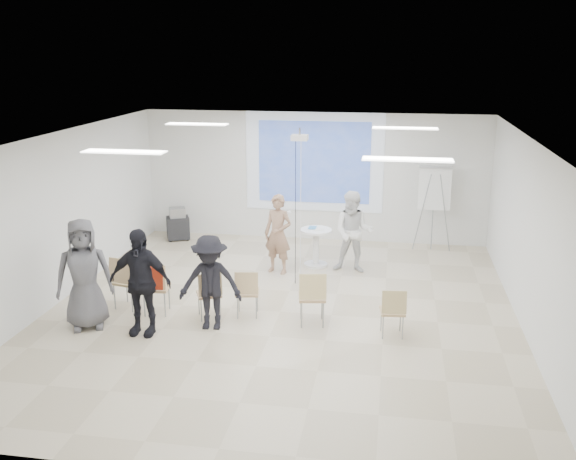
% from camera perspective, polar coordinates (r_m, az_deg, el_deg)
% --- Properties ---
extents(floor, '(8.00, 9.00, 0.10)m').
position_cam_1_polar(floor, '(11.21, -0.68, -7.52)').
color(floor, beige).
rests_on(floor, ground).
extents(ceiling, '(8.00, 9.00, 0.10)m').
position_cam_1_polar(ceiling, '(10.38, -0.73, 8.40)').
color(ceiling, white).
rests_on(ceiling, wall_back).
extents(wall_back, '(8.00, 0.10, 3.00)m').
position_cam_1_polar(wall_back, '(15.07, 2.35, 4.77)').
color(wall_back, silver).
rests_on(wall_back, floor).
extents(wall_left, '(0.10, 9.00, 3.00)m').
position_cam_1_polar(wall_left, '(12.06, -20.01, 0.98)').
color(wall_left, silver).
rests_on(wall_left, floor).
extents(wall_right, '(0.10, 9.00, 3.00)m').
position_cam_1_polar(wall_right, '(10.77, 21.03, -0.84)').
color(wall_right, silver).
rests_on(wall_right, floor).
extents(projection_halo, '(3.20, 0.01, 2.30)m').
position_cam_1_polar(projection_halo, '(14.94, 2.33, 6.04)').
color(projection_halo, silver).
rests_on(projection_halo, wall_back).
extents(projection_image, '(2.60, 0.01, 1.90)m').
position_cam_1_polar(projection_image, '(14.93, 2.33, 6.03)').
color(projection_image, '#3555B6').
rests_on(projection_image, wall_back).
extents(pedestal_table, '(0.68, 0.68, 0.82)m').
position_cam_1_polar(pedestal_table, '(13.34, 2.50, -1.35)').
color(pedestal_table, white).
rests_on(pedestal_table, floor).
extents(player_left, '(0.77, 0.63, 1.83)m').
position_cam_1_polar(player_left, '(12.82, -0.90, 0.10)').
color(player_left, tan).
rests_on(player_left, floor).
extents(player_right, '(0.94, 0.77, 1.85)m').
position_cam_1_polar(player_right, '(12.93, 5.85, 0.19)').
color(player_right, white).
rests_on(player_right, floor).
extents(controller_left, '(0.08, 0.13, 0.04)m').
position_cam_1_polar(controller_left, '(12.96, 0.08, 1.59)').
color(controller_left, white).
rests_on(controller_left, player_left).
extents(controller_right, '(0.04, 0.11, 0.04)m').
position_cam_1_polar(controller_right, '(13.10, 5.17, 1.88)').
color(controller_right, white).
rests_on(controller_right, player_right).
extents(chair_far_left, '(0.54, 0.56, 0.95)m').
position_cam_1_polar(chair_far_left, '(11.47, -14.26, -4.18)').
color(chair_far_left, tan).
rests_on(chair_far_left, floor).
extents(chair_left_mid, '(0.49, 0.52, 0.92)m').
position_cam_1_polar(chair_left_mid, '(11.11, -11.75, -4.78)').
color(chair_left_mid, tan).
rests_on(chair_left_mid, floor).
extents(chair_left_inner, '(0.53, 0.54, 0.84)m').
position_cam_1_polar(chair_left_inner, '(10.81, -6.99, -5.43)').
color(chair_left_inner, tan).
rests_on(chair_left_inner, floor).
extents(chair_center, '(0.45, 0.48, 0.84)m').
position_cam_1_polar(chair_center, '(10.83, -3.67, -5.31)').
color(chair_center, tan).
rests_on(chair_center, floor).
extents(chair_right_inner, '(0.51, 0.54, 0.94)m').
position_cam_1_polar(chair_right_inner, '(10.46, 2.18, -5.71)').
color(chair_right_inner, tan).
rests_on(chair_right_inner, floor).
extents(chair_right_far, '(0.42, 0.45, 0.81)m').
position_cam_1_polar(chair_right_far, '(10.21, 9.32, -6.92)').
color(chair_right_far, tan).
rests_on(chair_right_far, floor).
extents(red_jacket, '(0.42, 0.15, 0.40)m').
position_cam_1_polar(red_jacket, '(10.93, -12.12, -4.18)').
color(red_jacket, '#9E2713').
rests_on(red_jacket, chair_left_mid).
extents(laptop, '(0.37, 0.33, 0.02)m').
position_cam_1_polar(laptop, '(10.91, -7.01, -5.48)').
color(laptop, black).
rests_on(laptop, chair_left_inner).
extents(audience_left, '(1.19, 0.75, 1.99)m').
position_cam_1_polar(audience_left, '(10.30, -13.06, -3.85)').
color(audience_left, black).
rests_on(audience_left, floor).
extents(audience_mid, '(1.20, 0.73, 1.78)m').
position_cam_1_polar(audience_mid, '(10.33, -6.95, -4.12)').
color(audience_mid, black).
rests_on(audience_mid, floor).
extents(audience_outer, '(1.18, 1.02, 2.04)m').
position_cam_1_polar(audience_outer, '(10.76, -17.72, -3.21)').
color(audience_outer, '#5E5D63').
rests_on(audience_outer, floor).
extents(flipchart_easel, '(0.84, 0.63, 1.93)m').
position_cam_1_polar(flipchart_easel, '(14.48, 12.91, 3.61)').
color(flipchart_easel, '#979A9F').
rests_on(flipchart_easel, floor).
extents(av_cart, '(0.64, 0.59, 0.77)m').
position_cam_1_polar(av_cart, '(15.43, -9.76, 0.45)').
color(av_cart, black).
rests_on(av_cart, floor).
extents(ceiling_projector, '(0.30, 0.25, 3.00)m').
position_cam_1_polar(ceiling_projector, '(11.87, 1.03, 7.58)').
color(ceiling_projector, white).
rests_on(ceiling_projector, ceiling).
extents(fluor_panel_nw, '(1.20, 0.30, 0.02)m').
position_cam_1_polar(fluor_panel_nw, '(12.79, -8.09, 9.30)').
color(fluor_panel_nw, white).
rests_on(fluor_panel_nw, ceiling).
extents(fluor_panel_ne, '(1.20, 0.30, 0.02)m').
position_cam_1_polar(fluor_panel_ne, '(12.21, 10.36, 8.90)').
color(fluor_panel_ne, white).
rests_on(fluor_panel_ne, ceiling).
extents(fluor_panel_sw, '(1.20, 0.30, 0.02)m').
position_cam_1_polar(fluor_panel_sw, '(9.54, -14.36, 6.76)').
color(fluor_panel_sw, white).
rests_on(fluor_panel_sw, ceiling).
extents(fluor_panel_se, '(1.20, 0.30, 0.02)m').
position_cam_1_polar(fluor_panel_se, '(8.75, 10.57, 6.19)').
color(fluor_panel_se, white).
rests_on(fluor_panel_se, ceiling).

